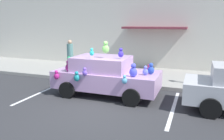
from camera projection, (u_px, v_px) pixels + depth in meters
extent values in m
plane|color=#2D2D30|center=(98.00, 109.00, 7.69)|extent=(60.00, 60.00, 0.00)
cube|color=gray|center=(136.00, 75.00, 12.25)|extent=(24.00, 4.00, 0.15)
cube|color=beige|center=(146.00, 16.00, 13.57)|extent=(24.00, 0.30, 6.40)
cube|color=brown|center=(154.00, 28.00, 13.00)|extent=(3.60, 1.10, 0.12)
cube|color=silver|center=(173.00, 108.00, 7.79)|extent=(0.12, 3.60, 0.01)
cube|color=silver|center=(43.00, 91.00, 9.64)|extent=(0.12, 3.60, 0.01)
cube|color=#B990C0|center=(107.00, 79.00, 9.10)|extent=(4.13, 1.79, 0.68)
cube|color=#B990C0|center=(102.00, 64.00, 9.05)|extent=(2.15, 1.58, 0.56)
cylinder|color=black|center=(143.00, 84.00, 9.55)|extent=(0.64, 0.22, 0.64)
cylinder|color=black|center=(131.00, 97.00, 7.91)|extent=(0.64, 0.22, 0.64)
cylinder|color=black|center=(88.00, 79.00, 10.43)|extent=(0.64, 0.22, 0.64)
cylinder|color=black|center=(67.00, 90.00, 8.79)|extent=(0.64, 0.22, 0.64)
ellipsoid|color=#464CE3|center=(133.00, 72.00, 8.03)|extent=(0.28, 0.23, 0.33)
sphere|color=#464CE3|center=(133.00, 66.00, 7.98)|extent=(0.18, 0.18, 0.18)
ellipsoid|color=#912543|center=(149.00, 68.00, 9.06)|extent=(0.15, 0.13, 0.18)
sphere|color=#912543|center=(149.00, 65.00, 9.03)|extent=(0.10, 0.10, 0.10)
ellipsoid|color=#21A758|center=(69.00, 63.00, 9.91)|extent=(0.26, 0.21, 0.30)
sphere|color=#21A758|center=(69.00, 58.00, 9.87)|extent=(0.16, 0.16, 0.16)
ellipsoid|color=#9E2372|center=(69.00, 68.00, 8.89)|extent=(0.26, 0.22, 0.31)
sphere|color=#9E2372|center=(68.00, 62.00, 8.84)|extent=(0.17, 0.17, 0.17)
ellipsoid|color=#2C4CB5|center=(151.00, 70.00, 8.45)|extent=(0.25, 0.20, 0.29)
sphere|color=#2C4CB5|center=(151.00, 65.00, 8.40)|extent=(0.16, 0.16, 0.16)
ellipsoid|color=#E72583|center=(80.00, 65.00, 9.52)|extent=(0.24, 0.20, 0.28)
sphere|color=#E72583|center=(80.00, 60.00, 9.47)|extent=(0.15, 0.15, 0.15)
ellipsoid|color=#149042|center=(73.00, 63.00, 9.97)|extent=(0.20, 0.16, 0.24)
sphere|color=#149042|center=(73.00, 60.00, 9.93)|extent=(0.13, 0.13, 0.13)
ellipsoid|color=#6572EB|center=(145.00, 72.00, 8.30)|extent=(0.20, 0.17, 0.24)
sphere|color=#6572EB|center=(146.00, 67.00, 8.26)|extent=(0.13, 0.13, 0.13)
ellipsoid|color=#3C2EC4|center=(121.00, 54.00, 8.41)|extent=(0.21, 0.17, 0.24)
sphere|color=#3C2EC4|center=(121.00, 50.00, 8.38)|extent=(0.13, 0.13, 0.13)
ellipsoid|color=teal|center=(77.00, 78.00, 8.43)|extent=(0.22, 0.18, 0.26)
sphere|color=teal|center=(77.00, 73.00, 8.39)|extent=(0.14, 0.14, 0.14)
ellipsoid|color=#744BD2|center=(73.00, 69.00, 8.84)|extent=(0.19, 0.16, 0.23)
sphere|color=#744BD2|center=(73.00, 65.00, 8.81)|extent=(0.12, 0.12, 0.12)
ellipsoid|color=#29C9C4|center=(92.00, 53.00, 8.50)|extent=(0.17, 0.14, 0.20)
sphere|color=#29C9C4|center=(92.00, 49.00, 8.47)|extent=(0.11, 0.11, 0.11)
ellipsoid|color=#AB1F78|center=(56.00, 76.00, 8.74)|extent=(0.21, 0.17, 0.25)
sphere|color=#AB1F78|center=(56.00, 72.00, 8.71)|extent=(0.13, 0.13, 0.13)
ellipsoid|color=#57AAD5|center=(124.00, 81.00, 7.80)|extent=(0.18, 0.15, 0.22)
sphere|color=#57AAD5|center=(125.00, 77.00, 7.77)|extent=(0.12, 0.12, 0.12)
ellipsoid|color=#88E366|center=(106.00, 49.00, 8.57)|extent=(0.27, 0.22, 0.31)
sphere|color=#88E366|center=(106.00, 43.00, 8.52)|extent=(0.17, 0.17, 0.17)
ellipsoid|color=#6A4ACA|center=(85.00, 73.00, 8.29)|extent=(0.18, 0.15, 0.21)
sphere|color=#6A4ACA|center=(85.00, 69.00, 8.26)|extent=(0.11, 0.11, 0.11)
ellipsoid|color=#9BE425|center=(125.00, 69.00, 8.77)|extent=(0.18, 0.15, 0.22)
sphere|color=#9BE425|center=(125.00, 66.00, 8.74)|extent=(0.12, 0.12, 0.12)
cylinder|color=black|center=(209.00, 93.00, 8.43)|extent=(0.64, 0.22, 0.64)
cylinder|color=black|center=(211.00, 108.00, 6.93)|extent=(0.64, 0.22, 0.64)
ellipsoid|color=pink|center=(105.00, 73.00, 11.46)|extent=(0.34, 0.28, 0.42)
sphere|color=pink|center=(105.00, 67.00, 11.39)|extent=(0.24, 0.24, 0.24)
sphere|color=pink|center=(104.00, 65.00, 11.41)|extent=(0.10, 0.10, 0.10)
sphere|color=pink|center=(107.00, 66.00, 11.35)|extent=(0.10, 0.10, 0.10)
cylinder|color=slate|center=(70.00, 59.00, 12.09)|extent=(0.32, 0.32, 1.60)
sphere|color=tan|center=(70.00, 42.00, 11.90)|extent=(0.22, 0.22, 0.22)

